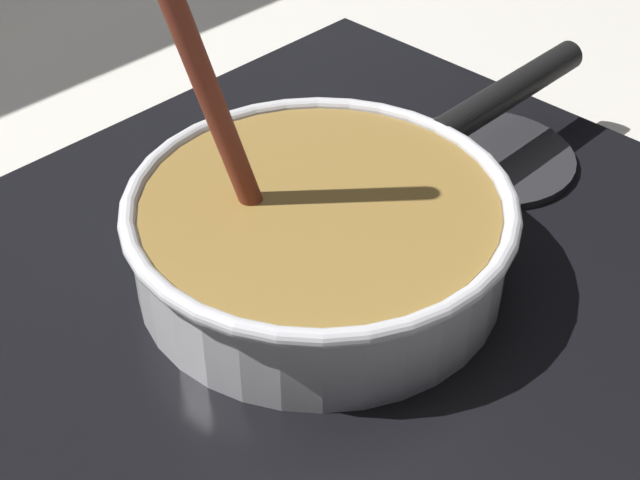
% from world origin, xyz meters
% --- Properties ---
extents(ground, '(2.40, 1.60, 0.04)m').
position_xyz_m(ground, '(0.00, 0.00, -0.02)').
color(ground, beige).
extents(hob_plate, '(0.56, 0.48, 0.01)m').
position_xyz_m(hob_plate, '(-0.05, 0.17, 0.01)').
color(hob_plate, black).
rests_on(hob_plate, ground).
extents(burner_ring, '(0.21, 0.21, 0.01)m').
position_xyz_m(burner_ring, '(-0.05, 0.17, 0.02)').
color(burner_ring, '#592D0C').
rests_on(burner_ring, hob_plate).
extents(spare_burner, '(0.13, 0.13, 0.01)m').
position_xyz_m(spare_burner, '(0.13, 0.17, 0.01)').
color(spare_burner, '#262628').
rests_on(spare_burner, hob_plate).
extents(cooking_pan, '(0.39, 0.24, 0.29)m').
position_xyz_m(cooking_pan, '(-0.05, 0.17, 0.05)').
color(cooking_pan, silver).
rests_on(cooking_pan, hob_plate).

